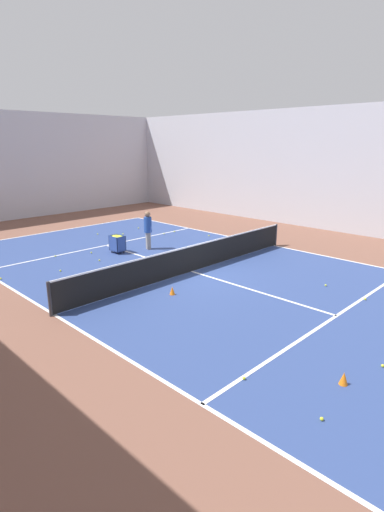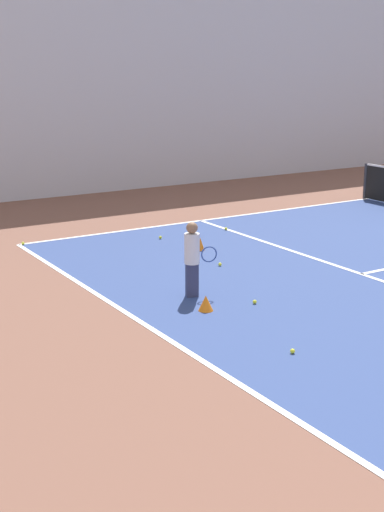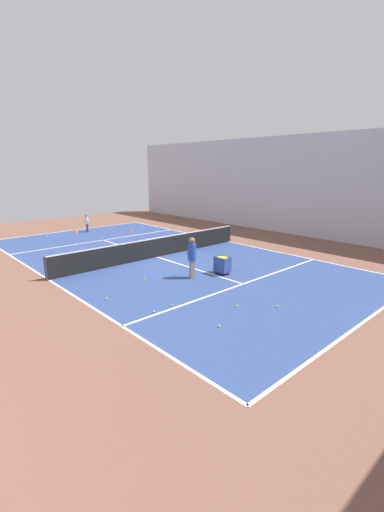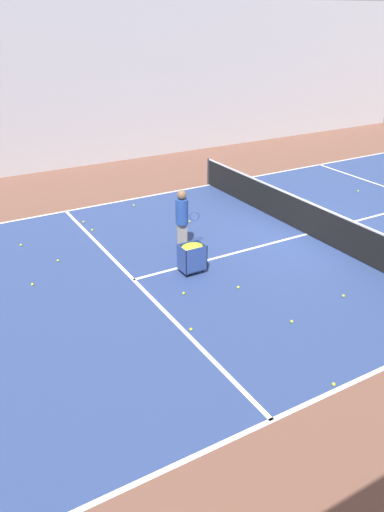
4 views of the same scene
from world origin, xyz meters
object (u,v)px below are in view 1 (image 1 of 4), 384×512
Objects in this scene: ball_cart at (117,240)px; training_cone_0 at (172,291)px; tennis_net at (192,258)px; coach_at_net at (148,228)px; training_cone_1 at (344,378)px.

ball_cart is 3.00× the size of training_cone_0.
ball_cart is at bearing 95.14° from tennis_net.
training_cone_0 is (-3.19, -5.10, -0.89)m from coach_at_net.
coach_at_net is 12.12m from training_cone_1.
tennis_net is 14.32× the size of ball_cart.
coach_at_net reaches higher than training_cone_0.
ball_cart is at bearing 76.85° from training_cone_1.
tennis_net is 43.02× the size of training_cone_0.
ball_cart reaches higher than training_cone_0.
coach_at_net is (1.00, 3.86, 0.48)m from tennis_net.
tennis_net is 6.53× the size of coach_at_net.
training_cone_1 is (-3.16, -7.49, -0.40)m from tennis_net.
coach_at_net reaches higher than training_cone_1.
ball_cart reaches higher than training_cone_1.
training_cone_1 reaches higher than training_cone_0.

